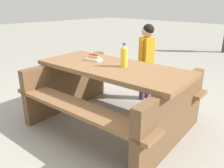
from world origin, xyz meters
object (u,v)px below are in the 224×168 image
(soda_bottle, at_px, (124,56))
(hotdog_tray, at_px, (94,58))
(picnic_table, at_px, (112,90))
(child_in_coat, at_px, (147,53))

(soda_bottle, distance_m, hotdog_tray, 0.47)
(picnic_table, bearing_deg, soda_bottle, -153.41)
(hotdog_tray, bearing_deg, child_in_coat, -98.74)
(soda_bottle, bearing_deg, hotdog_tray, 6.85)
(picnic_table, distance_m, soda_bottle, 0.45)
(soda_bottle, distance_m, child_in_coat, 0.92)
(picnic_table, height_order, hotdog_tray, hotdog_tray)
(hotdog_tray, bearing_deg, soda_bottle, -173.15)
(soda_bottle, height_order, child_in_coat, child_in_coat)
(hotdog_tray, distance_m, child_in_coat, 0.92)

